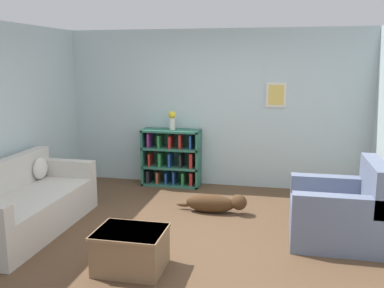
% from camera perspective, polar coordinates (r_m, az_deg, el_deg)
% --- Properties ---
extents(ground_plane, '(14.00, 14.00, 0.00)m').
position_cam_1_polar(ground_plane, '(5.36, -0.91, -11.91)').
color(ground_plane, brown).
extents(wall_back, '(5.60, 0.13, 2.60)m').
position_cam_1_polar(wall_back, '(7.19, 3.09, 4.75)').
color(wall_back, silver).
rests_on(wall_back, ground_plane).
extents(couch, '(0.89, 2.10, 0.86)m').
position_cam_1_polar(couch, '(5.75, -21.58, -7.77)').
color(couch, beige).
rests_on(couch, ground_plane).
extents(bookshelf, '(0.97, 0.36, 0.96)m').
position_cam_1_polar(bookshelf, '(7.25, -2.73, -1.92)').
color(bookshelf, '#2D6B56').
rests_on(bookshelf, ground_plane).
extents(recliner_chair, '(1.01, 0.98, 0.97)m').
position_cam_1_polar(recliner_chair, '(5.34, 19.15, -8.68)').
color(recliner_chair, slate).
rests_on(recliner_chair, ground_plane).
extents(coffee_table, '(0.70, 0.57, 0.42)m').
position_cam_1_polar(coffee_table, '(4.49, -8.18, -13.63)').
color(coffee_table, '#846647').
rests_on(coffee_table, ground_plane).
extents(dog, '(1.00, 0.23, 0.28)m').
position_cam_1_polar(dog, '(6.02, 3.15, -7.88)').
color(dog, '#472D19').
rests_on(dog, ground_plane).
extents(vase, '(0.12, 0.12, 0.31)m').
position_cam_1_polar(vase, '(7.10, -2.66, 3.33)').
color(vase, silver).
rests_on(vase, bookshelf).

